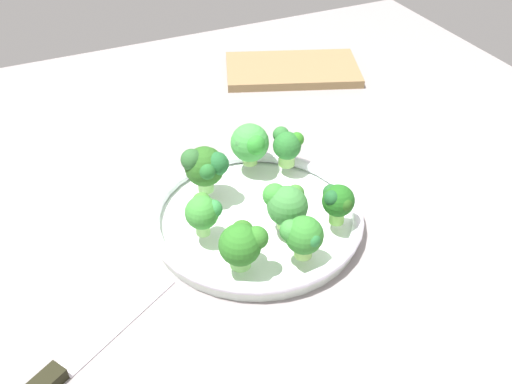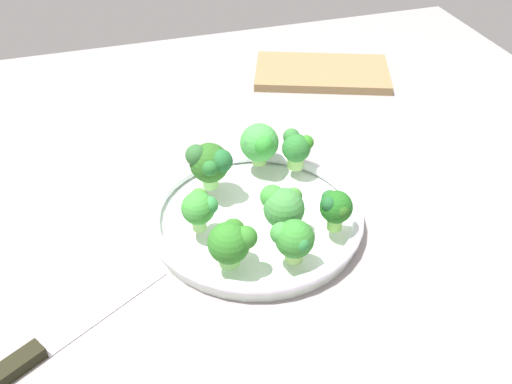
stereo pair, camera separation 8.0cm
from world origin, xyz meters
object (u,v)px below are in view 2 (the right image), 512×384
Objects in this scene: broccoli_floret_2 at (199,207)px; broccoli_floret_5 at (283,207)px; broccoli_floret_7 at (261,143)px; broccoli_floret_1 at (335,207)px; broccoli_floret_0 at (293,239)px; broccoli_floret_3 at (297,147)px; cutting_board at (322,73)px; broccoli_floret_6 at (231,242)px; bowl at (256,217)px; knife at (42,349)px; broccoli_floret_4 at (210,163)px.

broccoli_floret_2 is 0.93× the size of broccoli_floret_5.
broccoli_floret_1 is at bearing 104.93° from broccoli_floret_7.
broccoli_floret_3 is (-7.43, -18.83, 0.01)cm from broccoli_floret_0.
broccoli_floret_2 is 1.01× the size of broccoli_floret_3.
broccoli_floret_3 reaches higher than cutting_board.
broccoli_floret_2 is 0.94× the size of broccoli_floret_6.
cutting_board is (-26.18, -39.76, -0.70)cm from bowl.
broccoli_floret_5 is at bearing -97.17° from broccoli_floret_0.
broccoli_floret_7 is at bearing -75.07° from broccoli_floret_1.
broccoli_floret_6 is (14.39, 2.10, -0.19)cm from broccoli_floret_1.
broccoli_floret_2 is (16.59, -5.33, -0.11)cm from broccoli_floret_1.
knife is (37.89, 21.66, -5.69)cm from broccoli_floret_3.
broccoli_floret_7 is 37.35cm from cutting_board.
broccoli_floret_1 is at bearing 141.58° from bowl.
bowl is at bearing 124.79° from broccoli_floret_4.
broccoli_floret_0 is 1.00× the size of broccoli_floret_1.
broccoli_floret_7 reaches higher than broccoli_floret_5.
broccoli_floret_7 is at bearing -117.22° from broccoli_floret_6.
broccoli_floret_4 is 13.17cm from broccoli_floret_5.
broccoli_floret_4 is at bearing -58.78° from broccoli_floret_5.
broccoli_floret_7 is at bearing -157.58° from broccoli_floret_4.
broccoli_floret_6 is (5.86, 8.87, 4.79)cm from bowl.
broccoli_floret_7 reaches higher than broccoli_floret_0.
bowl is 4.88× the size of broccoli_floret_5.
broccoli_floret_0 is 56.40cm from cutting_board.
bowl is at bearing -123.44° from broccoli_floret_6.
broccoli_floret_6 is at bearing 62.78° from broccoli_floret_7.
broccoli_floret_5 reaches higher than broccoli_floret_6.
cutting_board is (-34.23, -41.20, -5.56)cm from broccoli_floret_2.
broccoli_floret_3 is (-0.29, -14.99, -0.23)cm from broccoli_floret_1.
broccoli_floret_6 is at bearing -13.54° from broccoli_floret_0.
broccoli_floret_5 is at bearing 121.22° from broccoli_floret_4.
broccoli_floret_6 is at bearing 49.33° from broccoli_floret_3.
cutting_board is at bearing -110.77° from broccoli_floret_1.
knife is at bearing 43.92° from cutting_board.
broccoli_floret_2 reaches higher than bowl.
broccoli_floret_5 is 0.25× the size of knife.
knife is at bearing 35.66° from broccoli_floret_7.
broccoli_floret_4 is at bearing 22.42° from broccoli_floret_7.
broccoli_floret_2 is (8.05, 1.44, 4.86)cm from bowl.
broccoli_floret_4 reaches higher than broccoli_floret_5.
broccoli_floret_0 is 21.05cm from broccoli_floret_7.
broccoli_floret_6 reaches higher than knife.
broccoli_floret_6 is 0.25× the size of knife.
broccoli_floret_0 is 0.80× the size of broccoli_floret_4.
broccoli_floret_4 is (4.66, -6.71, 5.70)cm from bowl.
broccoli_floret_1 is at bearing 134.40° from broccoli_floret_4.
broccoli_floret_7 is (-2.60, -20.89, 0.36)cm from broccoli_floret_0.
broccoli_floret_5 is (-6.82, 11.25, -0.80)cm from broccoli_floret_4.
bowl is at bearing -64.58° from broccoli_floret_5.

